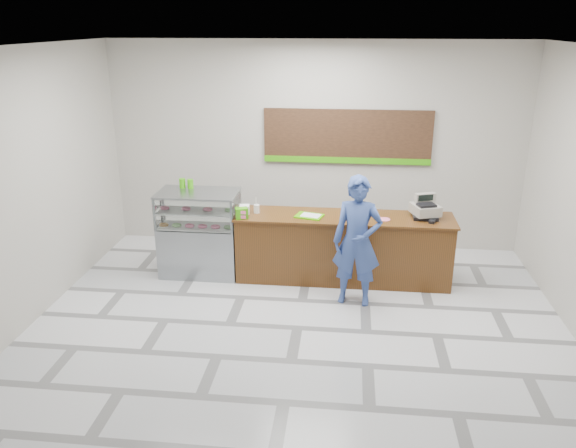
# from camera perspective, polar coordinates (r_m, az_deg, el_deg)

# --- Properties ---
(floor) EXTENTS (7.00, 7.00, 0.00)m
(floor) POSITION_cam_1_polar(r_m,az_deg,el_deg) (7.44, 0.95, -10.51)
(floor) COLOR silver
(floor) RESTS_ON ground
(back_wall) EXTENTS (7.00, 0.00, 7.00)m
(back_wall) POSITION_cam_1_polar(r_m,az_deg,el_deg) (9.62, 2.69, 7.82)
(back_wall) COLOR #B4AFA5
(back_wall) RESTS_ON floor
(ceiling) EXTENTS (7.00, 7.00, 0.00)m
(ceiling) POSITION_cam_1_polar(r_m,az_deg,el_deg) (6.41, 1.14, 17.55)
(ceiling) COLOR silver
(ceiling) RESTS_ON back_wall
(sales_counter) EXTENTS (3.26, 0.76, 1.03)m
(sales_counter) POSITION_cam_1_polar(r_m,az_deg,el_deg) (8.57, 5.61, -2.44)
(sales_counter) COLOR #562E11
(sales_counter) RESTS_ON floor
(display_case) EXTENTS (1.22, 0.72, 1.33)m
(display_case) POSITION_cam_1_polar(r_m,az_deg,el_deg) (8.81, -8.95, -0.87)
(display_case) COLOR gray
(display_case) RESTS_ON floor
(menu_board) EXTENTS (2.80, 0.06, 0.90)m
(menu_board) POSITION_cam_1_polar(r_m,az_deg,el_deg) (9.52, 6.04, 8.73)
(menu_board) COLOR black
(menu_board) RESTS_ON back_wall
(cash_register) EXTENTS (0.46, 0.47, 0.34)m
(cash_register) POSITION_cam_1_polar(r_m,az_deg,el_deg) (8.50, 13.77, 1.49)
(cash_register) COLOR black
(cash_register) RESTS_ON sales_counter
(card_terminal) EXTENTS (0.13, 0.19, 0.04)m
(card_terminal) POSITION_cam_1_polar(r_m,az_deg,el_deg) (8.35, 14.47, 0.30)
(card_terminal) COLOR black
(card_terminal) RESTS_ON sales_counter
(serving_tray) EXTENTS (0.45, 0.37, 0.02)m
(serving_tray) POSITION_cam_1_polar(r_m,az_deg,el_deg) (8.33, 2.19, 0.83)
(serving_tray) COLOR #4CC301
(serving_tray) RESTS_ON sales_counter
(napkin_box) EXTENTS (0.17, 0.17, 0.13)m
(napkin_box) POSITION_cam_1_polar(r_m,az_deg,el_deg) (8.48, -4.45, 1.50)
(napkin_box) COLOR white
(napkin_box) RESTS_ON sales_counter
(straw_cup) EXTENTS (0.09, 0.09, 0.13)m
(straw_cup) POSITION_cam_1_polar(r_m,az_deg,el_deg) (8.48, -3.21, 1.55)
(straw_cup) COLOR silver
(straw_cup) RESTS_ON sales_counter
(promo_box) EXTENTS (0.21, 0.18, 0.16)m
(promo_box) POSITION_cam_1_polar(r_m,az_deg,el_deg) (8.26, -4.75, 1.10)
(promo_box) COLOR #3BA20C
(promo_box) RESTS_ON sales_counter
(donut_decal) EXTENTS (0.18, 0.18, 0.00)m
(donut_decal) POSITION_cam_1_polar(r_m,az_deg,el_deg) (8.33, 9.74, 0.48)
(donut_decal) COLOR pink
(donut_decal) RESTS_ON sales_counter
(green_cup_left) EXTENTS (0.09, 0.09, 0.15)m
(green_cup_left) POSITION_cam_1_polar(r_m,az_deg,el_deg) (8.85, -10.69, 4.10)
(green_cup_left) COLOR #3BA20C
(green_cup_left) RESTS_ON display_case
(green_cup_right) EXTENTS (0.09, 0.09, 0.14)m
(green_cup_right) POSITION_cam_1_polar(r_m,az_deg,el_deg) (8.80, -9.89, 4.04)
(green_cup_right) COLOR #3BA20C
(green_cup_right) RESTS_ON display_case
(customer) EXTENTS (0.72, 0.52, 1.84)m
(customer) POSITION_cam_1_polar(r_m,az_deg,el_deg) (7.75, 7.04, -1.76)
(customer) COLOR #31498C
(customer) RESTS_ON floor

